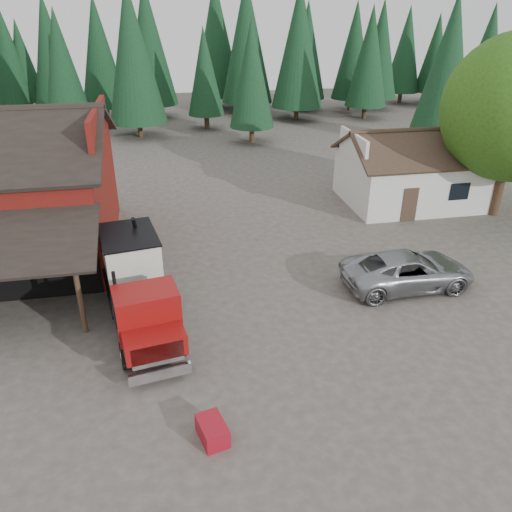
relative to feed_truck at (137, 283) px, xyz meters
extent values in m
plane|color=#494039|center=(3.50, -2.50, -1.72)|extent=(120.00, 120.00, 0.00)
cube|color=maroon|center=(-1.50, 7.50, 4.28)|extent=(0.25, 7.00, 2.00)
cylinder|color=#382619|center=(-2.10, -0.40, -0.32)|extent=(0.20, 0.20, 2.80)
cube|color=silver|center=(16.50, 10.50, -0.22)|extent=(8.00, 6.00, 3.00)
cube|color=#38281E|center=(16.50, 9.00, 2.03)|extent=(8.60, 3.42, 1.80)
cube|color=#38281E|center=(16.50, 12.00, 2.03)|extent=(8.60, 3.42, 1.80)
cube|color=silver|center=(12.50, 10.50, 2.03)|extent=(0.20, 4.20, 1.50)
cube|color=silver|center=(20.50, 10.50, 2.03)|extent=(0.20, 4.20, 1.50)
cube|color=#38281E|center=(15.00, 7.48, -0.72)|extent=(0.90, 0.06, 2.00)
cube|color=black|center=(18.00, 7.48, -0.12)|extent=(1.20, 0.06, 1.00)
cylinder|color=#382619|center=(20.50, 7.50, -0.12)|extent=(0.60, 0.60, 3.20)
sphere|color=#225212|center=(19.30, 8.30, 3.28)|extent=(4.40, 4.40, 4.40)
cylinder|color=#382619|center=(9.50, 27.50, -0.92)|extent=(0.44, 0.44, 1.60)
cone|color=#103119|center=(9.50, 27.50, 4.18)|extent=(3.96, 3.96, 9.00)
cylinder|color=#382619|center=(25.50, 23.50, -0.92)|extent=(0.44, 0.44, 1.60)
cone|color=#103119|center=(25.50, 23.50, 5.18)|extent=(4.84, 4.84, 11.00)
cylinder|color=#382619|center=(-0.50, 31.50, -0.92)|extent=(0.44, 0.44, 1.60)
cone|color=#103119|center=(-0.50, 31.50, 5.68)|extent=(5.28, 5.28, 12.00)
cylinder|color=black|center=(-0.47, -2.82, -1.23)|extent=(0.47, 1.02, 0.98)
cylinder|color=black|center=(1.37, -2.50, -1.23)|extent=(0.47, 1.02, 0.98)
cylinder|color=black|center=(-1.20, 1.40, -1.23)|extent=(0.47, 1.02, 0.98)
cylinder|color=black|center=(0.65, 1.71, -1.23)|extent=(0.47, 1.02, 0.98)
cylinder|color=black|center=(-1.41, 2.63, -1.23)|extent=(0.47, 1.02, 0.98)
cylinder|color=black|center=(0.44, 2.94, -1.23)|extent=(0.47, 1.02, 0.98)
cube|color=black|center=(-0.03, 0.15, -0.87)|extent=(2.26, 7.72, 0.36)
cube|color=silver|center=(0.68, -4.02, -1.23)|extent=(2.05, 0.50, 0.40)
cube|color=silver|center=(0.67, -3.93, -0.52)|extent=(1.68, 0.37, 0.80)
cube|color=maroon|center=(0.58, -3.41, -0.38)|extent=(2.17, 1.48, 0.76)
cube|color=maroon|center=(0.38, -2.26, 0.11)|extent=(2.36, 1.85, 1.65)
cube|color=black|center=(0.50, -2.97, 0.38)|extent=(1.86, 0.39, 0.80)
cylinder|color=black|center=(-0.63, -1.63, 0.60)|extent=(0.14, 0.14, 1.60)
cube|color=black|center=(0.23, -1.39, 0.06)|extent=(2.17, 0.47, 1.43)
cube|color=black|center=(-0.24, 1.38, -0.63)|extent=(3.11, 5.48, 0.14)
cube|color=silver|center=(-0.24, 1.38, 0.69)|extent=(2.52, 3.24, 1.43)
cone|color=silver|center=(-0.24, 1.38, -0.20)|extent=(2.26, 2.26, 0.62)
cube|color=black|center=(-0.24, 1.38, 1.42)|extent=(2.62, 3.35, 0.07)
cylinder|color=black|center=(0.07, 2.70, 0.60)|extent=(0.34, 1.98, 2.72)
cube|color=maroon|center=(-1.13, 3.40, -0.38)|extent=(0.65, 0.79, 0.40)
cylinder|color=silver|center=(1.29, -1.52, -0.96)|extent=(0.64, 0.96, 0.50)
imported|color=#97999D|center=(11.50, 0.50, -0.91)|extent=(5.85, 2.81, 1.61)
cube|color=maroon|center=(2.09, -6.58, -1.42)|extent=(0.94, 1.24, 0.60)
camera|label=1|loc=(1.35, -17.12, 9.50)|focal=35.00mm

